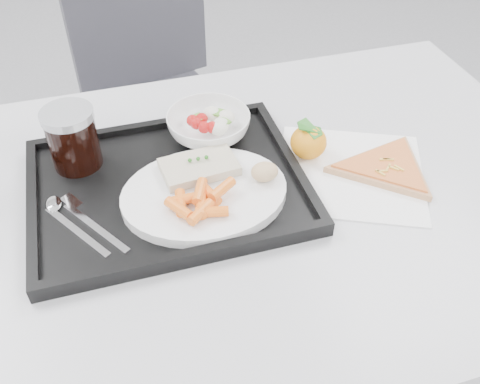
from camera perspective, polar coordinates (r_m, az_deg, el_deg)
name	(u,v)px	position (r m, az deg, el deg)	size (l,w,h in m)	color
table	(241,222)	(0.94, 0.09, -3.19)	(1.20, 0.80, 0.75)	#A7A6A9
chair	(150,80)	(1.63, -9.58, 11.71)	(0.51, 0.51, 0.93)	#36353D
tray	(168,187)	(0.91, -7.68, 0.56)	(0.45, 0.35, 0.03)	black
dinner_plate	(204,194)	(0.86, -3.82, -0.22)	(0.27, 0.27, 0.02)	white
fish_fillet	(199,167)	(0.89, -4.37, 2.72)	(0.13, 0.09, 0.02)	beige
bread_roll	(265,172)	(0.87, 2.64, 2.18)	(0.05, 0.05, 0.03)	tan
salad_bowl	(209,126)	(0.99, -3.36, 7.07)	(0.15, 0.15, 0.05)	white
cola_glass	(72,137)	(0.94, -17.44, 5.58)	(0.09, 0.09, 0.11)	black
cutlery	(74,218)	(0.87, -17.28, -2.68)	(0.13, 0.16, 0.01)	silver
napkin	(350,172)	(0.96, 11.68, 2.06)	(0.33, 0.32, 0.00)	white
tangerine	(308,142)	(0.96, 7.31, 5.31)	(0.07, 0.07, 0.07)	orange
pizza_slice	(386,167)	(0.97, 15.36, 2.55)	(0.27, 0.27, 0.02)	#E2BB6D
carrot_pile	(199,201)	(0.82, -4.41, -1.00)	(0.12, 0.09, 0.03)	orange
salad_contents	(213,122)	(0.98, -2.86, 7.50)	(0.09, 0.08, 0.03)	#B01312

